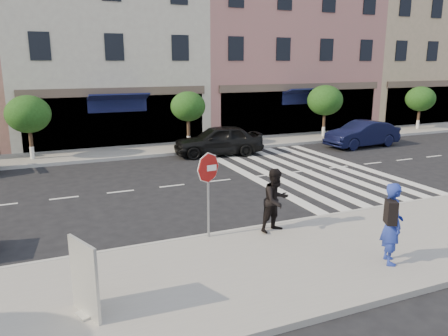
# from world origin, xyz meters

# --- Properties ---
(ground) EXTENTS (120.00, 120.00, 0.00)m
(ground) POSITION_xyz_m (0.00, 0.00, 0.00)
(ground) COLOR black
(ground) RESTS_ON ground
(sidewalk_near) EXTENTS (60.00, 4.50, 0.15)m
(sidewalk_near) POSITION_xyz_m (0.00, -3.75, 0.07)
(sidewalk_near) COLOR gray
(sidewalk_near) RESTS_ON ground
(sidewalk_far) EXTENTS (60.00, 3.00, 0.15)m
(sidewalk_far) POSITION_xyz_m (0.00, 11.00, 0.07)
(sidewalk_far) COLOR gray
(sidewalk_far) RESTS_ON ground
(building_centre) EXTENTS (11.00, 9.00, 11.00)m
(building_centre) POSITION_xyz_m (-0.50, 17.00, 5.50)
(building_centre) COLOR beige
(building_centre) RESTS_ON ground
(building_east_mid) EXTENTS (13.00, 9.00, 13.00)m
(building_east_mid) POSITION_xyz_m (11.50, 17.00, 6.50)
(building_east_mid) COLOR #AF7268
(building_east_mid) RESTS_ON ground
(building_east_far) EXTENTS (12.00, 9.00, 12.00)m
(building_east_far) POSITION_xyz_m (24.00, 17.00, 6.00)
(building_east_far) COLOR #D7B38A
(building_east_far) RESTS_ON ground
(street_tree_wb) EXTENTS (2.10, 2.10, 3.06)m
(street_tree_wb) POSITION_xyz_m (-5.00, 10.80, 2.31)
(street_tree_wb) COLOR #473323
(street_tree_wb) RESTS_ON sidewalk_far
(street_tree_c) EXTENTS (1.90, 1.90, 3.04)m
(street_tree_c) POSITION_xyz_m (3.00, 10.80, 2.36)
(street_tree_c) COLOR #473323
(street_tree_c) RESTS_ON sidewalk_far
(street_tree_ea) EXTENTS (2.20, 2.20, 3.19)m
(street_tree_ea) POSITION_xyz_m (12.00, 10.80, 2.39)
(street_tree_ea) COLOR #473323
(street_tree_ea) RESTS_ON sidewalk_far
(street_tree_eb) EXTENTS (2.00, 2.00, 2.94)m
(street_tree_eb) POSITION_xyz_m (20.00, 10.80, 2.22)
(street_tree_eb) COLOR #473323
(street_tree_eb) RESTS_ON sidewalk_far
(stop_sign) EXTENTS (0.82, 0.12, 2.32)m
(stop_sign) POSITION_xyz_m (-0.66, -1.67, 1.85)
(stop_sign) COLOR gray
(stop_sign) RESTS_ON sidewalk_near
(photographer) EXTENTS (0.73, 0.84, 1.93)m
(photographer) POSITION_xyz_m (2.67, -4.77, 1.11)
(photographer) COLOR navy
(photographer) RESTS_ON sidewalk_near
(walker) EXTENTS (1.00, 0.87, 1.78)m
(walker) POSITION_xyz_m (1.19, -2.00, 1.04)
(walker) COLOR black
(walker) RESTS_ON sidewalk_near
(poster_board) EXTENTS (0.44, 0.92, 1.47)m
(poster_board) POSITION_xyz_m (-4.09, -4.26, 0.86)
(poster_board) COLOR beige
(poster_board) RESTS_ON sidewalk_near
(car_far_mid) EXTENTS (4.79, 2.39, 1.57)m
(car_far_mid) POSITION_xyz_m (3.90, 8.70, 0.78)
(car_far_mid) COLOR black
(car_far_mid) RESTS_ON ground
(car_far_right) EXTENTS (4.57, 1.87, 1.47)m
(car_far_right) POSITION_xyz_m (12.35, 7.60, 0.74)
(car_far_right) COLOR black
(car_far_right) RESTS_ON ground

